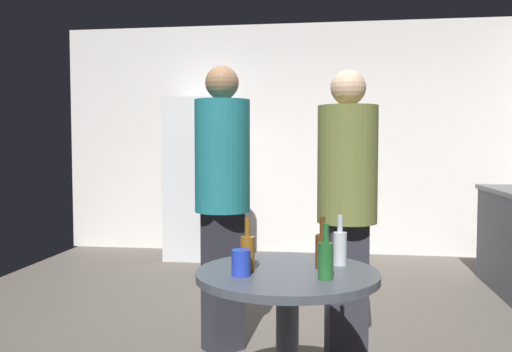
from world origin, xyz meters
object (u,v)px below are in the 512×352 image
object	(u,v)px
beer_bottle_brown	(322,250)
person_in_olive_shirt	(347,195)
foreground_table	(287,295)
beer_bottle_clear	(340,247)
plastic_cup_blue	(241,263)
person_in_navy_shirt	(221,173)
beer_bottle_green	(326,259)
refrigerator	(200,178)
beer_bottle_amber	(248,252)
person_in_teal_shirt	(222,185)

from	to	relation	value
beer_bottle_brown	person_in_olive_shirt	size ratio (longest dim) A/B	0.13
foreground_table	beer_bottle_clear	bearing A→B (deg)	33.21
plastic_cup_blue	beer_bottle_clear	bearing A→B (deg)	32.63
plastic_cup_blue	person_in_olive_shirt	size ratio (longest dim) A/B	0.06
beer_bottle_brown	person_in_olive_shirt	world-z (taller)	person_in_olive_shirt
beer_bottle_brown	person_in_navy_shirt	world-z (taller)	person_in_navy_shirt
beer_bottle_green	person_in_navy_shirt	bearing A→B (deg)	108.99
refrigerator	person_in_olive_shirt	distance (m)	3.28
beer_bottle_green	person_in_olive_shirt	world-z (taller)	person_in_olive_shirt
refrigerator	beer_bottle_brown	distance (m)	3.87
person_in_olive_shirt	beer_bottle_green	bearing A→B (deg)	-18.58
beer_bottle_amber	beer_bottle_green	xyz separation A→B (m)	(0.34, -0.10, 0.00)
beer_bottle_brown	beer_bottle_clear	size ratio (longest dim) A/B	1.00
refrigerator	person_in_navy_shirt	distance (m)	0.76
beer_bottle_brown	beer_bottle_amber	bearing A→B (deg)	-163.43
refrigerator	person_in_teal_shirt	distance (m)	2.84
refrigerator	person_in_navy_shirt	world-z (taller)	refrigerator
beer_bottle_amber	person_in_navy_shirt	xyz separation A→B (m)	(-0.74, 3.04, 0.18)
beer_bottle_brown	person_in_teal_shirt	xyz separation A→B (m)	(-0.63, 0.87, 0.22)
refrigerator	beer_bottle_amber	bearing A→B (deg)	-73.07
person_in_teal_shirt	person_in_navy_shirt	bearing A→B (deg)	148.95
beer_bottle_brown	person_in_olive_shirt	bearing A→B (deg)	79.79
refrigerator	beer_bottle_clear	size ratio (longest dim) A/B	7.83
person_in_navy_shirt	beer_bottle_clear	bearing A→B (deg)	-4.27
foreground_table	beer_bottle_clear	world-z (taller)	beer_bottle_clear
beer_bottle_green	beer_bottle_clear	bearing A→B (deg)	77.31
beer_bottle_amber	beer_bottle_brown	xyz separation A→B (m)	(0.32, 0.10, 0.00)
beer_bottle_clear	person_in_navy_shirt	distance (m)	3.09
foreground_table	refrigerator	bearing A→B (deg)	109.47
plastic_cup_blue	person_in_teal_shirt	world-z (taller)	person_in_teal_shirt
plastic_cup_blue	person_in_teal_shirt	size ratio (longest dim) A/B	0.06
beer_bottle_amber	person_in_olive_shirt	bearing A→B (deg)	60.91
beer_bottle_brown	plastic_cup_blue	world-z (taller)	beer_bottle_brown
beer_bottle_green	beer_bottle_clear	xyz separation A→B (m)	(0.06, 0.27, 0.00)
beer_bottle_clear	person_in_olive_shirt	distance (m)	0.66
beer_bottle_amber	person_in_olive_shirt	world-z (taller)	person_in_olive_shirt
person_in_olive_shirt	beer_bottle_clear	bearing A→B (deg)	-16.05
person_in_teal_shirt	person_in_olive_shirt	bearing A→B (deg)	35.33
beer_bottle_amber	beer_bottle_green	world-z (taller)	same
beer_bottle_brown	person_in_teal_shirt	distance (m)	1.09
beer_bottle_clear	beer_bottle_amber	bearing A→B (deg)	-156.72
foreground_table	person_in_navy_shirt	bearing A→B (deg)	106.89
foreground_table	beer_bottle_green	distance (m)	0.28
beer_bottle_green	beer_bottle_amber	bearing A→B (deg)	163.12
plastic_cup_blue	person_in_navy_shirt	world-z (taller)	person_in_navy_shirt
refrigerator	beer_bottle_amber	xyz separation A→B (m)	(1.12, -3.68, -0.08)
foreground_table	person_in_teal_shirt	world-z (taller)	person_in_teal_shirt
foreground_table	beer_bottle_brown	bearing A→B (deg)	25.98
refrigerator	beer_bottle_amber	distance (m)	3.85
refrigerator	beer_bottle_brown	xyz separation A→B (m)	(1.44, -3.59, -0.08)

